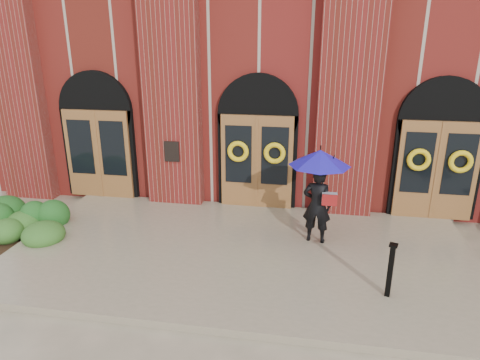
# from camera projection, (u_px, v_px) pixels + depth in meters

# --- Properties ---
(ground) EXTENTS (90.00, 90.00, 0.00)m
(ground) POSITION_uv_depth(u_px,v_px,m) (239.00, 259.00, 9.24)
(ground) COLOR tan
(ground) RESTS_ON ground
(landing) EXTENTS (10.00, 5.30, 0.15)m
(landing) POSITION_uv_depth(u_px,v_px,m) (240.00, 253.00, 9.36)
(landing) COLOR gray
(landing) RESTS_ON ground
(church_building) EXTENTS (16.20, 12.53, 7.00)m
(church_building) POSITION_uv_depth(u_px,v_px,m) (279.00, 65.00, 16.29)
(church_building) COLOR maroon
(church_building) RESTS_ON ground
(man_with_umbrella) EXTENTS (1.51, 1.51, 2.14)m
(man_with_umbrella) POSITION_uv_depth(u_px,v_px,m) (319.00, 179.00, 9.27)
(man_with_umbrella) COLOR black
(man_with_umbrella) RESTS_ON landing
(metal_post) EXTENTS (0.18, 0.18, 1.04)m
(metal_post) POSITION_uv_depth(u_px,v_px,m) (390.00, 269.00, 7.53)
(metal_post) COLOR black
(metal_post) RESTS_ON landing
(hedge_wall_left) EXTENTS (2.72, 1.09, 0.70)m
(hedge_wall_left) POSITION_uv_depth(u_px,v_px,m) (15.00, 217.00, 10.52)
(hedge_wall_left) COLOR #1C4D19
(hedge_wall_left) RESTS_ON ground
(hedge_front_left) EXTENTS (1.50, 1.29, 0.53)m
(hedge_front_left) POSITION_uv_depth(u_px,v_px,m) (24.00, 230.00, 9.99)
(hedge_front_left) COLOR #2D591E
(hedge_front_left) RESTS_ON ground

